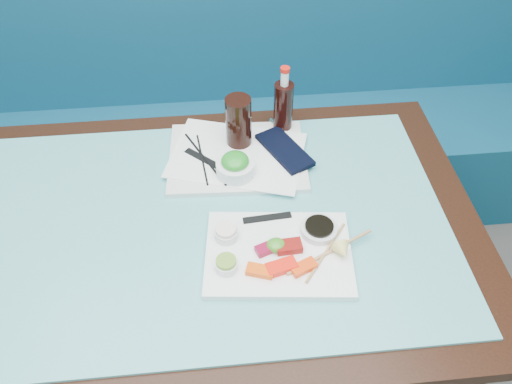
{
  "coord_description": "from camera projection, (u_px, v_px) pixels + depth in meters",
  "views": [
    {
      "loc": [
        0.05,
        0.63,
        1.73
      ],
      "look_at": [
        0.13,
        1.5,
        0.8
      ],
      "focal_mm": 35.0,
      "sensor_mm": 36.0,
      "label": 1
    }
  ],
  "objects": [
    {
      "name": "ginger_fill",
      "position": [
        226.0,
        230.0,
        1.18
      ],
      "size": [
        0.05,
        0.05,
        0.01
      ],
      "primitive_type": "cylinder",
      "rotation": [
        0.0,
        0.0,
        0.03
      ],
      "color": "#FFE7D1",
      "rests_on": "ramekin_ginger"
    },
    {
      "name": "seaweed_bowl",
      "position": [
        235.0,
        168.0,
        1.34
      ],
      "size": [
        0.13,
        0.13,
        0.04
      ],
      "primitive_type": "cylinder",
      "rotation": [
        0.0,
        0.0,
        0.35
      ],
      "color": "white",
      "rests_on": "serving_tray"
    },
    {
      "name": "chopstick_sleeve",
      "position": [
        267.0,
        218.0,
        1.25
      ],
      "size": [
        0.12,
        0.03,
        0.0
      ],
      "primitive_type": "cube",
      "rotation": [
        0.0,
        0.0,
        0.07
      ],
      "color": "black",
      "rests_on": "sashimi_plate"
    },
    {
      "name": "serving_tray",
      "position": [
        237.0,
        157.0,
        1.42
      ],
      "size": [
        0.4,
        0.31,
        0.01
      ],
      "primitive_type": "cube",
      "rotation": [
        0.0,
        0.0,
        -0.05
      ],
      "color": "silver",
      "rests_on": "glass_top"
    },
    {
      "name": "seaweed_salad",
      "position": [
        235.0,
        161.0,
        1.32
      ],
      "size": [
        0.09,
        0.09,
        0.04
      ],
      "primitive_type": "ellipsoid",
      "rotation": [
        0.0,
        0.0,
        -0.22
      ],
      "color": "#208D22",
      "rests_on": "seaweed_bowl"
    },
    {
      "name": "dining_table",
      "position": [
        209.0,
        244.0,
        1.33
      ],
      "size": [
        1.4,
        0.9,
        0.75
      ],
      "color": "black",
      "rests_on": "ground"
    },
    {
      "name": "seaweed_garnish",
      "position": [
        276.0,
        245.0,
        1.17
      ],
      "size": [
        0.05,
        0.04,
        0.03
      ],
      "primitive_type": "ellipsoid",
      "rotation": [
        0.0,
        0.0,
        0.01
      ],
      "color": "#3D8D20",
      "rests_on": "sashimi_plate"
    },
    {
      "name": "lemon_wedge",
      "position": [
        343.0,
        251.0,
        1.15
      ],
      "size": [
        0.05,
        0.04,
        0.04
      ],
      "primitive_type": "cone",
      "rotation": [
        1.57,
        0.0,
        0.19
      ],
      "color": "#F2E273",
      "rests_on": "sashimi_plate"
    },
    {
      "name": "ramekin_wasabi",
      "position": [
        226.0,
        265.0,
        1.14
      ],
      "size": [
        0.06,
        0.06,
        0.02
      ],
      "primitive_type": "cylinder",
      "rotation": [
        0.0,
        0.0,
        0.16
      ],
      "color": "white",
      "rests_on": "sashimi_plate"
    },
    {
      "name": "tray_sleeve",
      "position": [
        204.0,
        159.0,
        1.4
      ],
      "size": [
        0.11,
        0.1,
        0.0
      ],
      "primitive_type": "cube",
      "rotation": [
        0.0,
        0.0,
        0.84
      ],
      "color": "black",
      "rests_on": "serving_tray"
    },
    {
      "name": "black_chopstick_b",
      "position": [
        205.0,
        159.0,
        1.4
      ],
      "size": [
        0.11,
        0.22,
        0.01
      ],
      "primitive_type": "cylinder",
      "rotation": [
        1.57,
        0.0,
        0.45
      ],
      "color": "black",
      "rests_on": "serving_tray"
    },
    {
      "name": "cola_bottle_body",
      "position": [
        283.0,
        108.0,
        1.45
      ],
      "size": [
        0.06,
        0.06,
        0.16
      ],
      "primitive_type": "cylinder",
      "rotation": [
        0.0,
        0.0,
        0.16
      ],
      "color": "black",
      "rests_on": "glass_top"
    },
    {
      "name": "tuna_left",
      "position": [
        266.0,
        249.0,
        1.17
      ],
      "size": [
        0.05,
        0.04,
        0.02
      ],
      "primitive_type": "cube",
      "rotation": [
        0.0,
        0.0,
        0.36
      ],
      "color": "maroon",
      "rests_on": "sashimi_plate"
    },
    {
      "name": "booth_bench",
      "position": [
        207.0,
        128.0,
        2.11
      ],
      "size": [
        3.0,
        0.56,
        1.17
      ],
      "color": "navy",
      "rests_on": "ground"
    },
    {
      "name": "cola_glass",
      "position": [
        239.0,
        122.0,
        1.39
      ],
      "size": [
        0.07,
        0.07,
        0.15
      ],
      "primitive_type": "cylinder",
      "rotation": [
        0.0,
        0.0,
        -0.01
      ],
      "color": "black",
      "rests_on": "serving_tray"
    },
    {
      "name": "paper_placemat",
      "position": [
        237.0,
        155.0,
        1.41
      ],
      "size": [
        0.42,
        0.35,
        0.0
      ],
      "primitive_type": "cube",
      "rotation": [
        0.0,
        0.0,
        -0.29
      ],
      "color": "white",
      "rests_on": "serving_tray"
    },
    {
      "name": "navy_pouch",
      "position": [
        285.0,
        150.0,
        1.41
      ],
      "size": [
        0.16,
        0.2,
        0.01
      ],
      "primitive_type": "cube",
      "rotation": [
        0.0,
        0.0,
        0.46
      ],
      "color": "black",
      "rests_on": "serving_tray"
    },
    {
      "name": "fork",
      "position": [
        278.0,
        127.0,
        1.49
      ],
      "size": [
        0.04,
        0.08,
        0.01
      ],
      "primitive_type": "cylinder",
      "rotation": [
        1.57,
        0.0,
        0.42
      ],
      "color": "silver",
      "rests_on": "serving_tray"
    },
    {
      "name": "wasabi_fill",
      "position": [
        226.0,
        261.0,
        1.12
      ],
      "size": [
        0.05,
        0.05,
        0.01
      ],
      "primitive_type": "cylinder",
      "rotation": [
        0.0,
        0.0,
        0.03
      ],
      "color": "olive",
      "rests_on": "ramekin_wasabi"
    },
    {
      "name": "salmon_mid",
      "position": [
        282.0,
        267.0,
        1.14
      ],
      "size": [
        0.08,
        0.05,
        0.02
      ],
      "primitive_type": "cube",
      "rotation": [
        0.0,
        0.0,
        0.26
      ],
      "color": "#FF1C0A",
      "rests_on": "sashimi_plate"
    },
    {
      "name": "salmon_right",
      "position": [
        304.0,
        267.0,
        1.14
      ],
      "size": [
        0.07,
        0.05,
        0.01
      ],
      "primitive_type": "cube",
      "rotation": [
        0.0,
        0.0,
        0.41
      ],
      "color": "#FF400A",
      "rests_on": "sashimi_plate"
    },
    {
      "name": "cola_bottle_neck",
      "position": [
        285.0,
        78.0,
        1.38
      ],
      "size": [
        0.03,
        0.03,
        0.04
      ],
      "primitive_type": "cylinder",
      "rotation": [
        0.0,
        0.0,
        -0.2
      ],
      "color": "white",
      "rests_on": "cola_bottle_body"
    },
    {
      "name": "wooden_chopstick_b",
      "position": [
        330.0,
        252.0,
        1.17
      ],
      "size": [
        0.22,
        0.11,
        0.01
      ],
      "primitive_type": "cylinder",
      "rotation": [
        1.57,
        0.0,
        -1.12
      ],
      "color": "tan",
      "rests_on": "sashimi_plate"
    },
    {
      "name": "cola_bottle_cap",
      "position": [
        285.0,
        70.0,
        1.36
      ],
      "size": [
        0.03,
        0.03,
        0.01
      ],
      "primitive_type": "cylinder",
      "rotation": [
        0.0,
        0.0,
        0.11
      ],
      "color": "red",
      "rests_on": "cola_bottle_neck"
    },
    {
      "name": "ramekin_ginger",
      "position": [
        226.0,
        234.0,
        1.2
      ],
      "size": [
        0.07,
        0.07,
        0.02
      ],
      "primitive_type": "cylinder",
      "rotation": [
        0.0,
        0.0,
        -0.24
      ],
      "color": "white",
      "rests_on": "sashimi_plate"
    },
    {
      "name": "wooden_chopstick_a",
      "position": [
        326.0,
        252.0,
        1.17
      ],
      "size": [
        0.13,
        0.16,
        0.01
      ],
      "primitive_type": "cylinder",
      "rotation": [
        1.57,
        0.0,
        -0.65
      ],
      "color": "tan",
      "rests_on": "sashimi_plate"
    },
    {
      "name": "black_chopstick_a",
      "position": [
        202.0,
        159.0,
        1.4
      ],
      "size": [
        0.03,
        0.21,
        0.01
      ],
      "primitive_type": "cylinder",
      "rotation": [
        1.57,
        0.0,
        0.12
      ],
      "color": "black",
      "rests_on": "serving_tray"
    },
    {
      "name": "glass_top",
      "position": [
        206.0,
        223.0,
        1.26
      ],
      "size": [
        1.22,
        0.76,
        0.01
      ],
      "primitive_type": "cube",
      "color": "#58ADB1",
      "rests_on": "dining_table"
    },
    {
      "name": "salmon_left",
      "position": [
        260.0,
        271.0,
        1.13
      ],
      "size": [
        0.07,
        0.05,
        0.02
      ],
      "primitive_type": "cube",
      "rotation": [
        0.0,
        0.0,
        -0.32
      ],
      "color": "#FE500A",
      "rests_on": "sashimi_plate"
    },
    {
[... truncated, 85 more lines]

